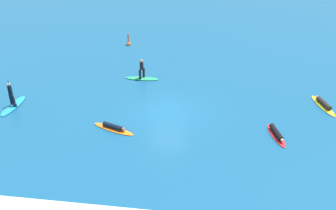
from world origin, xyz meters
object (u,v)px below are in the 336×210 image
object	(u,v)px
surfer_on_green_board	(142,75)
surfer_on_orange_board	(114,128)
surfer_on_red_board	(276,134)
surfer_on_blue_board	(12,102)
marker_buoy	(128,43)
surfer_on_yellow_board	(323,104)

from	to	relation	value
surfer_on_green_board	surfer_on_orange_board	bearing A→B (deg)	-93.16
surfer_on_red_board	surfer_on_blue_board	bearing A→B (deg)	-110.59
surfer_on_red_board	marker_buoy	bearing A→B (deg)	-155.01
surfer_on_orange_board	marker_buoy	size ratio (longest dim) A/B	2.37
surfer_on_orange_board	surfer_on_blue_board	bearing A→B (deg)	-173.50
marker_buoy	surfer_on_red_board	bearing A→B (deg)	-48.78
surfer_on_green_board	surfer_on_yellow_board	bearing A→B (deg)	-11.56
surfer_on_red_board	marker_buoy	xyz separation A→B (m)	(-12.60, 14.39, 0.04)
surfer_on_orange_board	marker_buoy	world-z (taller)	marker_buoy
surfer_on_blue_board	marker_buoy	bearing A→B (deg)	161.53
surfer_on_orange_board	surfer_on_green_board	world-z (taller)	surfer_on_green_board
surfer_on_orange_board	surfer_on_red_board	xyz separation A→B (m)	(10.23, 0.62, 0.02)
surfer_on_yellow_board	surfer_on_blue_board	bearing A→B (deg)	79.81
surfer_on_red_board	surfer_on_orange_board	bearing A→B (deg)	-102.76
surfer_on_red_board	surfer_on_yellow_board	bearing A→B (deg)	123.32
surfer_on_yellow_board	surfer_on_red_board	bearing A→B (deg)	121.64
surfer_on_orange_board	surfer_on_yellow_board	xyz separation A→B (m)	(13.90, 4.93, 0.02)
surfer_on_orange_board	surfer_on_blue_board	world-z (taller)	surfer_on_blue_board
surfer_on_blue_board	marker_buoy	xyz separation A→B (m)	(5.41, 13.01, -0.17)
surfer_on_yellow_board	surfer_on_green_board	distance (m)	13.79
surfer_on_green_board	surfer_on_red_board	distance (m)	12.08
surfer_on_yellow_board	surfer_on_blue_board	xyz separation A→B (m)	(-21.68, -2.93, 0.22)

